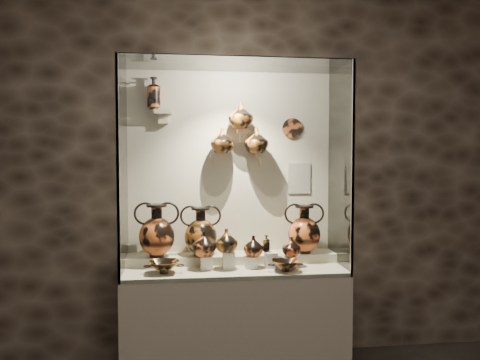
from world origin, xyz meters
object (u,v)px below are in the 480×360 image
Objects in this scene: lekythos_tall at (154,91)px; ovoid_vase_c at (256,141)px; lekythos_small at (266,242)px; amphora_mid at (201,231)px; jug_b at (226,241)px; jug_c at (253,246)px; kylix_left at (164,266)px; ovoid_vase_a at (222,141)px; jug_e at (291,247)px; amphora_right at (304,229)px; jug_a at (204,244)px; amphora_left at (157,230)px; kylix_right at (285,264)px; ovoid_vase_b at (241,116)px.

lekythos_tall reaches higher than ovoid_vase_c.
lekythos_small is at bearing -98.19° from ovoid_vase_c.
jug_b is (0.19, -0.19, -0.04)m from amphora_mid.
kylix_left is at bearing -148.21° from jug_c.
amphora_mid is 1.90× the size of ovoid_vase_c.
lekythos_small is 0.52× the size of lekythos_tall.
lekythos_tall is 0.67m from ovoid_vase_a.
jug_c reaches higher than jug_e.
ovoid_vase_a is at bearing 157.03° from jug_c.
amphora_right is at bearing -27.78° from ovoid_vase_c.
ovoid_vase_c is (-0.04, 0.23, 0.80)m from lekythos_small.
kylix_left is at bearing -178.67° from jug_a.
amphora_left is at bearing 150.07° from jug_e.
jug_b is 0.32m from lekythos_small.
jug_c is 0.85m from ovoid_vase_c.
jug_a reaches higher than kylix_left.
lekythos_tall is at bearing 129.28° from jug_a.
amphora_right reaches higher than kylix_right.
ovoid_vase_a reaches higher than kylix_right.
kylix_right is at bearing -27.80° from jug_a.
kylix_left is 1.42× the size of ovoid_vase_a.
ovoid_vase_b is (0.33, 0.06, 0.93)m from amphora_mid.
jug_a is 0.63m from kylix_right.
ovoid_vase_c reaches higher than lekythos_small.
amphora_mid is at bearing 145.04° from jug_e.
jug_c is at bearing 170.79° from kylix_right.
kylix_right is (0.62, -0.31, -0.21)m from amphora_mid.
kylix_right is 0.89× the size of lekythos_tall.
ovoid_vase_b is at bearing 109.45° from lekythos_small.
ovoid_vase_b reaches higher than ovoid_vase_c.
lekythos_small is 0.73× the size of ovoid_vase_c.
jug_a is 0.67× the size of lekythos_tall.
lekythos_small is 0.89m from ovoid_vase_a.
ovoid_vase_b reaches higher than ovoid_vase_a.
lekythos_small reaches higher than jug_c.
ovoid_vase_c is (0.80, 0.07, 0.71)m from amphora_left.
jug_c is at bearing -89.94° from ovoid_vase_b.
amphora_mid is 1.37× the size of kylix_left.
jug_c is at bearing -60.29° from ovoid_vase_a.
jug_a is at bearing -136.91° from ovoid_vase_a.
ovoid_vase_b is at bearing 61.06° from jug_b.
jug_b is 1.01m from ovoid_vase_b.
amphora_left is at bearing 166.01° from ovoid_vase_c.
lekythos_tall is 1.44× the size of ovoid_vase_a.
lekythos_tall is at bearing 159.85° from ovoid_vase_b.
ovoid_vase_c reaches higher than jug_b.
lekythos_tall reaches higher than amphora_left.
kylix_right is 1.28× the size of ovoid_vase_a.
ovoid_vase_c is at bearing 13.92° from lekythos_tall.
jug_b is at bearing -54.52° from amphora_mid.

